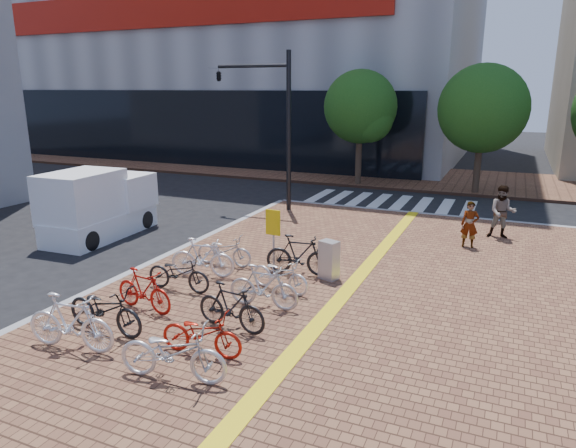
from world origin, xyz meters
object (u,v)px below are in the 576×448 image
at_px(pedestrian_a, 470,225).
at_px(traffic_light_pole, 256,102).
at_px(bike_7, 202,333).
at_px(bike_11, 299,255).
at_px(bike_6, 173,352).
at_px(bike_9, 263,287).
at_px(bike_5, 224,250).
at_px(yellow_sign, 273,228).
at_px(bike_10, 280,274).
at_px(box_truck, 98,206).
at_px(bike_8, 231,307).
at_px(bike_2, 144,290).
at_px(utility_box, 329,260).
at_px(bike_1, 105,309).
at_px(bike_4, 203,258).
at_px(bike_0, 70,322).
at_px(pedestrian_b, 502,212).
at_px(bike_3, 179,273).

distance_m(pedestrian_a, traffic_light_pole, 10.01).
distance_m(bike_7, bike_11, 4.82).
relative_size(bike_6, bike_9, 1.16).
relative_size(bike_5, yellow_sign, 1.01).
height_order(bike_10, box_truck, box_truck).
bearing_deg(bike_8, box_truck, 66.38).
xyz_separation_m(bike_2, traffic_light_pole, (-2.52, 10.71, 3.95)).
xyz_separation_m(bike_11, utility_box, (0.86, 0.02, -0.04)).
distance_m(bike_1, bike_9, 3.49).
distance_m(bike_1, bike_4, 3.62).
bearing_deg(bike_6, bike_0, 77.72).
height_order(bike_11, utility_box, bike_11).
bearing_deg(pedestrian_b, bike_9, -122.91).
relative_size(bike_3, bike_8, 1.03).
height_order(bike_2, bike_5, bike_2).
bearing_deg(bike_9, bike_3, 84.35).
relative_size(bike_9, traffic_light_pole, 0.27).
relative_size(bike_11, pedestrian_b, 1.03).
relative_size(bike_2, bike_11, 0.88).
bearing_deg(traffic_light_pole, yellow_sign, -59.72).
height_order(bike_8, bike_10, bike_8).
xyz_separation_m(bike_9, utility_box, (0.77, 2.41, 0.01)).
relative_size(bike_1, pedestrian_b, 1.08).
distance_m(pedestrian_b, yellow_sign, 8.28).
xyz_separation_m(bike_3, box_truck, (-5.75, 3.37, 0.52)).
relative_size(bike_5, utility_box, 1.62).
height_order(bike_1, bike_3, bike_1).
bearing_deg(bike_6, pedestrian_b, -32.98).
distance_m(bike_5, traffic_light_pole, 8.68).
height_order(bike_9, bike_10, bike_9).
relative_size(bike_1, bike_11, 1.05).
xyz_separation_m(bike_5, bike_7, (2.25, -4.66, -0.01)).
height_order(bike_0, bike_9, bike_0).
bearing_deg(bike_11, bike_4, 108.67).
bearing_deg(bike_6, bike_5, 11.81).
xyz_separation_m(bike_4, yellow_sign, (1.42, 1.49, 0.63)).
distance_m(bike_3, bike_8, 2.68).
xyz_separation_m(bike_2, pedestrian_a, (6.43, 8.17, 0.25)).
bearing_deg(bike_8, bike_3, 66.12).
relative_size(bike_2, bike_6, 0.83).
relative_size(utility_box, traffic_light_pole, 0.16).
bearing_deg(bike_4, bike_3, 167.26).
distance_m(bike_2, bike_11, 4.33).
distance_m(bike_1, box_truck, 8.22).
xyz_separation_m(bike_2, bike_4, (0.03, 2.42, 0.04)).
bearing_deg(yellow_sign, box_truck, 173.71).
relative_size(bike_2, utility_box, 1.57).
relative_size(bike_8, box_truck, 0.40).
bearing_deg(bike_5, bike_7, -158.34).
xyz_separation_m(bike_8, bike_9, (0.14, 1.27, 0.00)).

